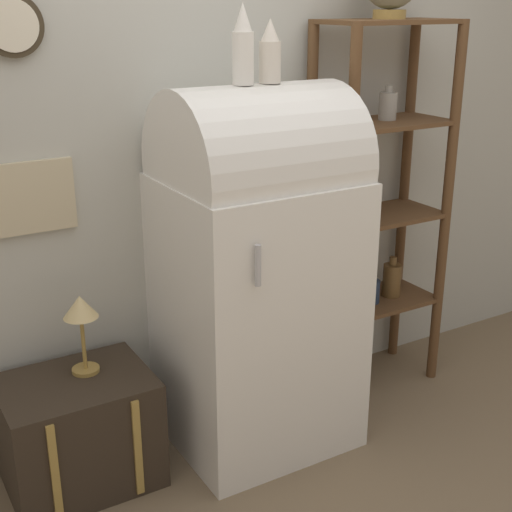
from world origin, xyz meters
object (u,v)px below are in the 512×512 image
Objects in this scene: suitcase_trunk at (79,431)px; vase_left at (243,47)px; refrigerator at (257,267)px; desk_lamp at (81,314)px; vase_center at (270,53)px.

vase_left reaches higher than suitcase_trunk.
desk_lamp is at bearing 170.65° from refrigerator.
vase_left reaches higher than vase_center.
vase_left is at bearing -171.65° from refrigerator.
vase_left reaches higher than refrigerator.
vase_center is (0.05, -0.01, 0.87)m from refrigerator.
vase_center reaches higher than desk_lamp.
desk_lamp is at bearing 38.06° from suitcase_trunk.
refrigerator is 6.55× the size of vase_center.
suitcase_trunk is 0.49m from desk_lamp.
refrigerator reaches higher than desk_lamp.
refrigerator is 4.76× the size of desk_lamp.
refrigerator reaches higher than suitcase_trunk.
suitcase_trunk is 1.68m from vase_center.
refrigerator is at bearing -9.35° from desk_lamp.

